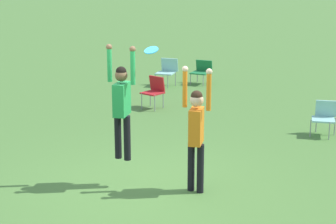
{
  "coord_description": "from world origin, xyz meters",
  "views": [
    {
      "loc": [
        5.16,
        -7.56,
        3.72
      ],
      "look_at": [
        0.24,
        0.41,
        1.3
      ],
      "focal_mm": 60.0,
      "sensor_mm": 36.0,
      "label": 1
    }
  ],
  "objects_px": {
    "camping_chair_2": "(154,89)",
    "camping_chair_1": "(167,70)",
    "frisbee": "(151,50)",
    "camping_chair_3": "(202,70)",
    "person_defending": "(196,127)",
    "camping_chair_0": "(325,115)",
    "person_jumping": "(122,100)"
  },
  "relations": [
    {
      "from": "camping_chair_0",
      "to": "camping_chair_2",
      "type": "xyz_separation_m",
      "value": [
        -4.68,
        0.1,
        0.06
      ]
    },
    {
      "from": "camping_chair_2",
      "to": "camping_chair_0",
      "type": "bearing_deg",
      "value": -173.22
    },
    {
      "from": "frisbee",
      "to": "camping_chair_3",
      "type": "xyz_separation_m",
      "value": [
        -3.48,
        8.3,
        -1.94
      ]
    },
    {
      "from": "person_defending",
      "to": "camping_chair_1",
      "type": "xyz_separation_m",
      "value": [
        -5.07,
        7.29,
        -0.63
      ]
    },
    {
      "from": "camping_chair_1",
      "to": "frisbee",
      "type": "bearing_deg",
      "value": 106.28
    },
    {
      "from": "camping_chair_0",
      "to": "camping_chair_1",
      "type": "relative_size",
      "value": 0.9
    },
    {
      "from": "person_jumping",
      "to": "camping_chair_1",
      "type": "relative_size",
      "value": 2.27
    },
    {
      "from": "camping_chair_3",
      "to": "camping_chair_1",
      "type": "bearing_deg",
      "value": 38.91
    },
    {
      "from": "camping_chair_2",
      "to": "person_jumping",
      "type": "bearing_deg",
      "value": 125.43
    },
    {
      "from": "camping_chair_2",
      "to": "camping_chair_1",
      "type": "bearing_deg",
      "value": -56.85
    },
    {
      "from": "person_jumping",
      "to": "person_defending",
      "type": "height_order",
      "value": "person_jumping"
    },
    {
      "from": "person_jumping",
      "to": "camping_chair_3",
      "type": "bearing_deg",
      "value": 0.76
    },
    {
      "from": "person_jumping",
      "to": "person_defending",
      "type": "relative_size",
      "value": 0.92
    },
    {
      "from": "person_jumping",
      "to": "frisbee",
      "type": "height_order",
      "value": "person_jumping"
    },
    {
      "from": "camping_chair_2",
      "to": "camping_chair_3",
      "type": "relative_size",
      "value": 1.12
    },
    {
      "from": "person_defending",
      "to": "camping_chair_2",
      "type": "relative_size",
      "value": 2.5
    },
    {
      "from": "camping_chair_2",
      "to": "camping_chair_3",
      "type": "bearing_deg",
      "value": -74.49
    },
    {
      "from": "camping_chair_3",
      "to": "person_defending",
      "type": "bearing_deg",
      "value": 110.08
    },
    {
      "from": "camping_chair_3",
      "to": "camping_chair_2",
      "type": "bearing_deg",
      "value": 89.89
    },
    {
      "from": "person_defending",
      "to": "camping_chair_0",
      "type": "distance_m",
      "value": 4.6
    },
    {
      "from": "person_defending",
      "to": "camping_chair_0",
      "type": "height_order",
      "value": "person_defending"
    },
    {
      "from": "camping_chair_1",
      "to": "person_jumping",
      "type": "bearing_deg",
      "value": 102.9
    },
    {
      "from": "camping_chair_1",
      "to": "camping_chair_3",
      "type": "distance_m",
      "value": 1.18
    },
    {
      "from": "person_defending",
      "to": "camping_chair_3",
      "type": "xyz_separation_m",
      "value": [
        -4.27,
        8.14,
        -0.7
      ]
    },
    {
      "from": "person_jumping",
      "to": "camping_chair_3",
      "type": "height_order",
      "value": "person_jumping"
    },
    {
      "from": "frisbee",
      "to": "camping_chair_3",
      "type": "distance_m",
      "value": 9.21
    },
    {
      "from": "person_jumping",
      "to": "camping_chair_1",
      "type": "bearing_deg",
      "value": 7.74
    },
    {
      "from": "person_defending",
      "to": "person_jumping",
      "type": "bearing_deg",
      "value": -90.0
    },
    {
      "from": "camping_chair_0",
      "to": "camping_chair_3",
      "type": "height_order",
      "value": "camping_chair_0"
    },
    {
      "from": "frisbee",
      "to": "camping_chair_2",
      "type": "xyz_separation_m",
      "value": [
        -3.02,
        4.72,
        -1.87
      ]
    },
    {
      "from": "camping_chair_0",
      "to": "camping_chair_2",
      "type": "relative_size",
      "value": 0.92
    },
    {
      "from": "person_jumping",
      "to": "frisbee",
      "type": "distance_m",
      "value": 1.0
    }
  ]
}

